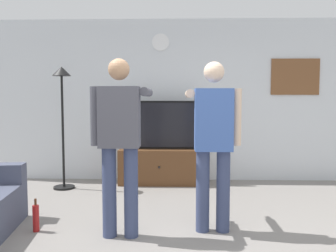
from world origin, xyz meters
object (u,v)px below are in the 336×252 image
object	(u,v)px
person_standing_nearer_couch	(213,137)
television	(160,125)
floor_lamp	(62,102)
tv_stand	(160,166)
framed_picture	(295,77)
person_standing_nearer_lamp	(120,137)
beverage_bottle	(36,218)
wall_clock	(161,42)

from	to	relation	value
person_standing_nearer_couch	television	bearing A→B (deg)	107.37
floor_lamp	tv_stand	bearing A→B (deg)	13.19
framed_picture	person_standing_nearer_lamp	bearing A→B (deg)	-134.87
tv_stand	floor_lamp	bearing A→B (deg)	-166.81
tv_stand	framed_picture	distance (m)	2.68
tv_stand	person_standing_nearer_lamp	xyz separation A→B (m)	(-0.28, -2.23, 0.72)
person_standing_nearer_couch	beverage_bottle	size ratio (longest dim) A/B	5.05
framed_picture	person_standing_nearer_lamp	distance (m)	3.63
television	person_standing_nearer_lamp	bearing A→B (deg)	-97.01
television	person_standing_nearer_couch	world-z (taller)	person_standing_nearer_couch
framed_picture	person_standing_nearer_lamp	world-z (taller)	framed_picture
television	person_standing_nearer_couch	size ratio (longest dim) A/B	0.76
person_standing_nearer_lamp	wall_clock	bearing A→B (deg)	83.66
wall_clock	person_standing_nearer_lamp	size ratio (longest dim) A/B	0.16
person_standing_nearer_lamp	beverage_bottle	xyz separation A→B (m)	(-0.90, 0.10, -0.86)
television	beverage_bottle	xyz separation A→B (m)	(-1.18, -2.17, -0.81)
person_standing_nearer_lamp	floor_lamp	bearing A→B (deg)	122.20
tv_stand	framed_picture	bearing A→B (deg)	7.53
floor_lamp	person_standing_nearer_lamp	bearing A→B (deg)	-57.80
tv_stand	person_standing_nearer_couch	distance (m)	2.27
wall_clock	person_standing_nearer_couch	size ratio (longest dim) A/B	0.16
television	wall_clock	distance (m)	1.38
tv_stand	wall_clock	world-z (taller)	wall_clock
television	floor_lamp	world-z (taller)	floor_lamp
floor_lamp	beverage_bottle	size ratio (longest dim) A/B	5.37
wall_clock	framed_picture	world-z (taller)	wall_clock
framed_picture	floor_lamp	xyz separation A→B (m)	(-3.70, -0.64, -0.41)
television	framed_picture	xyz separation A→B (m)	(2.23, 0.25, 0.79)
framed_picture	person_standing_nearer_couch	distance (m)	2.93
framed_picture	beverage_bottle	size ratio (longest dim) A/B	2.28
tv_stand	person_standing_nearer_lamp	size ratio (longest dim) A/B	0.74
television	framed_picture	size ratio (longest dim) A/B	1.68
tv_stand	television	bearing A→B (deg)	90.00
wall_clock	framed_picture	bearing A→B (deg)	0.13
television	floor_lamp	distance (m)	1.56
framed_picture	tv_stand	bearing A→B (deg)	-172.47
person_standing_nearer_couch	person_standing_nearer_lamp	bearing A→B (deg)	-169.61
floor_lamp	wall_clock	bearing A→B (deg)	23.38
person_standing_nearer_lamp	tv_stand	bearing A→B (deg)	82.85
person_standing_nearer_lamp	beverage_bottle	world-z (taller)	person_standing_nearer_lamp
wall_clock	floor_lamp	bearing A→B (deg)	-156.62
wall_clock	beverage_bottle	distance (m)	3.46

